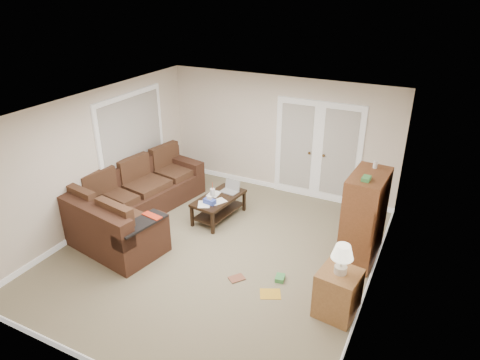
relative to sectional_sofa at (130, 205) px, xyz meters
The scene contains 17 objects.
floor 1.99m from the sectional_sofa, ahead, with size 5.50×5.50×0.00m, color gray.
ceiling 2.90m from the sectional_sofa, ahead, with size 5.00×5.50×0.02m, color silver.
wall_left 1.05m from the sectional_sofa, 165.24° to the right, with size 0.02×5.50×2.50m, color silver.
wall_right 4.54m from the sectional_sofa, ahead, with size 0.02×5.50×2.50m, color silver.
wall_back 3.38m from the sectional_sofa, 53.13° to the left, with size 5.00×0.02×2.50m, color silver.
wall_front 3.60m from the sectional_sofa, 55.96° to the right, with size 5.00×0.02×2.50m, color silver.
baseboards 1.99m from the sectional_sofa, ahead, with size 5.00×5.50×0.10m, color white, non-canonical shape.
french_doors 3.86m from the sectional_sofa, 42.51° to the left, with size 1.80×0.05×2.13m.
window_left 1.55m from the sectional_sofa, 120.72° to the left, with size 0.05×1.92×1.42m.
sectional_sofa is the anchor object (origin of this frame).
coffee_table 1.69m from the sectional_sofa, 32.23° to the left, with size 0.70×1.19×0.77m.
tv_armoire 4.24m from the sectional_sofa, 10.54° to the left, with size 0.58×0.99×1.65m.
side_cabinet 4.21m from the sectional_sofa, ahead, with size 0.59×0.59×1.12m.
space_heater 4.23m from the sectional_sofa, 33.06° to the left, with size 0.12×0.10×0.30m, color white.
floor_magazine 3.29m from the sectional_sofa, 12.98° to the right, with size 0.31×0.24×0.01m, color gold.
floor_greenbox 3.23m from the sectional_sofa, ahead, with size 0.13×0.18×0.07m, color #42914A.
floor_book 2.60m from the sectional_sofa, 13.13° to the right, with size 0.17×0.24×0.02m, color brown.
Camera 1 is at (3.06, -5.28, 4.22)m, focal length 32.00 mm.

